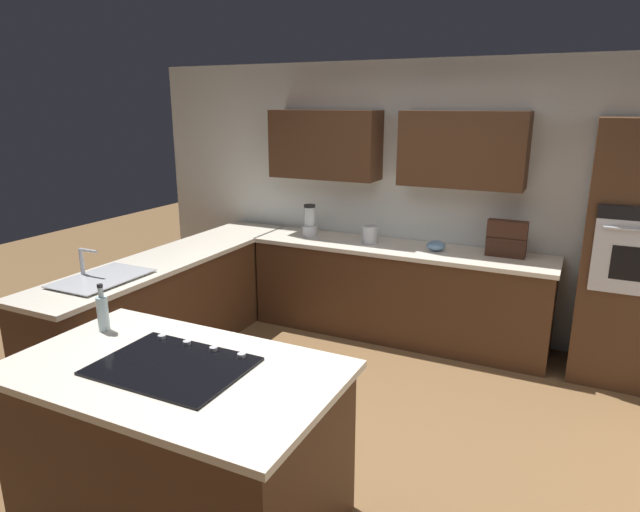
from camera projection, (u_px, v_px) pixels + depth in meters
ground_plane at (331, 426)px, 3.87m from camera, size 14.00×14.00×0.00m
wall_back at (415, 187)px, 5.29m from camera, size 6.00×0.44×2.60m
lower_cabinets_back at (397, 294)px, 5.29m from camera, size 2.80×0.60×0.86m
countertop_back at (399, 249)px, 5.17m from camera, size 2.84×0.64×0.04m
lower_cabinets_side at (176, 305)px, 5.00m from camera, size 0.60×2.90×0.86m
countertop_side at (172, 257)px, 4.88m from camera, size 0.64×2.94×0.04m
island_base at (178, 447)px, 2.93m from camera, size 1.65×0.94×0.86m
island_top at (172, 371)px, 2.81m from camera, size 1.73×1.02×0.04m
wall_oven at (638, 256)px, 4.29m from camera, size 0.80×0.66×2.10m
sink_unit at (101, 278)px, 4.18m from camera, size 0.46×0.70×0.23m
cooktop at (173, 365)px, 2.81m from camera, size 0.76×0.56×0.03m
blender at (310, 223)px, 5.54m from camera, size 0.15×0.15×0.32m
mixing_bowl at (436, 246)px, 5.01m from camera, size 0.17×0.17×0.09m
spice_rack at (507, 239)px, 4.79m from camera, size 0.34×0.11×0.32m
kettle at (370, 234)px, 5.28m from camera, size 0.15×0.15×0.17m
oil_bottle at (103, 312)px, 3.23m from camera, size 0.07×0.07×0.29m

